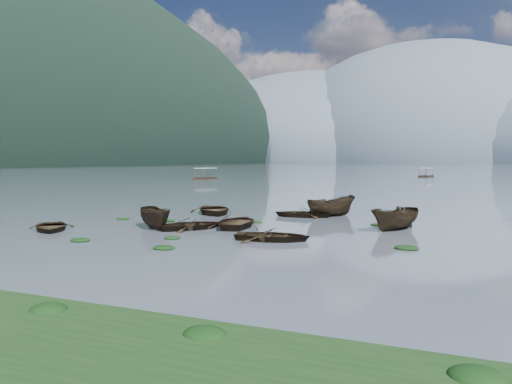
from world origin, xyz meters
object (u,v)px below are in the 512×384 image
at_px(pontoon_left, 206,179).
at_px(pontoon_centre, 426,177).
at_px(rowboat_0, 51,230).
at_px(rowboat_3, 238,227).

height_order(pontoon_left, pontoon_centre, pontoon_left).
relative_size(rowboat_0, pontoon_centre, 0.67).
xyz_separation_m(rowboat_3, pontoon_left, (-42.60, 72.26, 0.00)).
bearing_deg(pontoon_left, rowboat_0, -64.99).
relative_size(rowboat_3, pontoon_left, 0.74).
xyz_separation_m(rowboat_0, pontoon_centre, (13.21, 115.77, 0.00)).
xyz_separation_m(rowboat_0, pontoon_left, (-32.59, 78.46, 0.00)).
distance_m(rowboat_0, pontoon_left, 84.96).
distance_m(rowboat_3, pontoon_left, 83.88).
height_order(rowboat_3, pontoon_centre, pontoon_centre).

